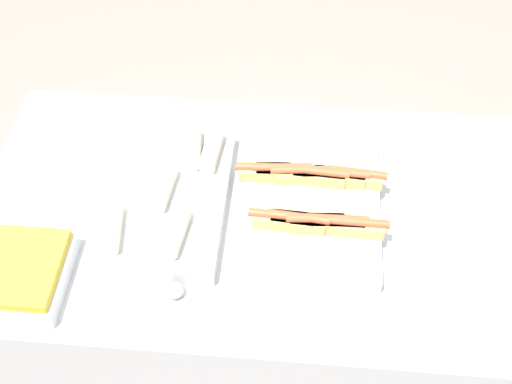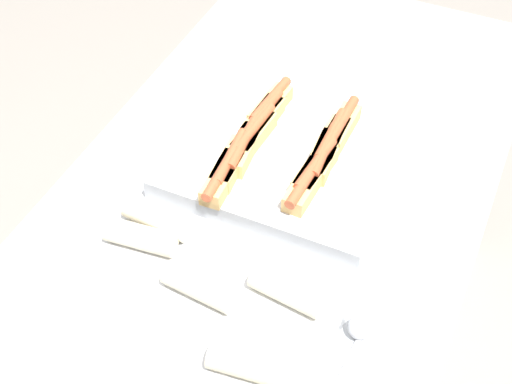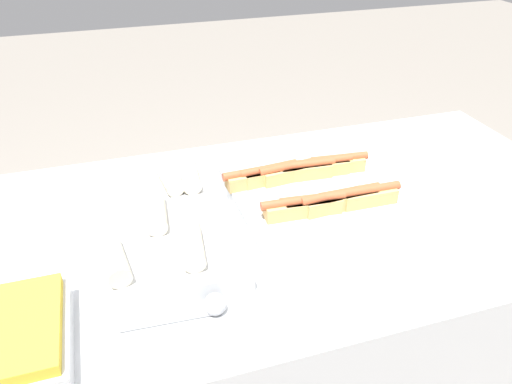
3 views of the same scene
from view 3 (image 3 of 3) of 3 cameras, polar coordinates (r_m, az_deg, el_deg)
counter at (r=1.59m, az=3.20°, el=-16.55°), size 1.67×0.86×0.94m
tray_hotdogs at (r=1.27m, az=6.05°, el=-0.53°), size 0.40×0.47×0.10m
tray_wraps at (r=1.19m, az=-10.97°, el=-3.75°), size 0.32×0.50×0.10m
serving_spoon_near at (r=0.99m, az=-5.59°, el=-12.95°), size 0.21×0.04×0.04m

